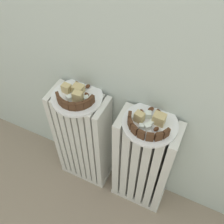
% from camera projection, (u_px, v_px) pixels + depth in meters
% --- Properties ---
extents(ground_plane, '(6.00, 6.00, 0.00)m').
position_uv_depth(ground_plane, '(90.00, 223.00, 1.44)').
color(ground_plane, gray).
extents(radiator_left, '(0.28, 0.15, 0.65)m').
position_uv_depth(radiator_left, '(83.00, 140.00, 1.41)').
color(radiator_left, silver).
rests_on(radiator_left, ground_plane).
extents(radiator_right, '(0.28, 0.15, 0.65)m').
position_uv_depth(radiator_right, '(143.00, 165.00, 1.31)').
color(radiator_right, silver).
rests_on(radiator_right, ground_plane).
extents(plate_left, '(0.23, 0.23, 0.01)m').
position_uv_depth(plate_left, '(77.00, 97.00, 1.15)').
color(plate_left, white).
rests_on(plate_left, radiator_left).
extents(plate_right, '(0.23, 0.23, 0.01)m').
position_uv_depth(plate_right, '(150.00, 124.00, 1.06)').
color(plate_right, white).
rests_on(plate_right, radiator_right).
extents(dark_cake_slice_left_0, '(0.03, 0.03, 0.04)m').
position_uv_depth(dark_cake_slice_left_0, '(58.00, 97.00, 1.11)').
color(dark_cake_slice_left_0, '#472B19').
rests_on(dark_cake_slice_left_0, plate_left).
extents(dark_cake_slice_left_1, '(0.03, 0.02, 0.04)m').
position_uv_depth(dark_cake_slice_left_1, '(61.00, 102.00, 1.09)').
color(dark_cake_slice_left_1, '#472B19').
rests_on(dark_cake_slice_left_1, plate_left).
extents(dark_cake_slice_left_2, '(0.03, 0.01, 0.04)m').
position_uv_depth(dark_cake_slice_left_2, '(66.00, 105.00, 1.08)').
color(dark_cake_slice_left_2, '#472B19').
rests_on(dark_cake_slice_left_2, plate_left).
extents(dark_cake_slice_left_3, '(0.03, 0.02, 0.04)m').
position_uv_depth(dark_cake_slice_left_3, '(72.00, 107.00, 1.08)').
color(dark_cake_slice_left_3, '#472B19').
rests_on(dark_cake_slice_left_3, plate_left).
extents(dark_cake_slice_left_4, '(0.03, 0.03, 0.04)m').
position_uv_depth(dark_cake_slice_left_4, '(80.00, 106.00, 1.08)').
color(dark_cake_slice_left_4, '#472B19').
rests_on(dark_cake_slice_left_4, plate_left).
extents(dark_cake_slice_left_5, '(0.03, 0.03, 0.04)m').
position_uv_depth(dark_cake_slice_left_5, '(86.00, 104.00, 1.09)').
color(dark_cake_slice_left_5, '#472B19').
rests_on(dark_cake_slice_left_5, plate_left).
extents(dark_cake_slice_left_6, '(0.02, 0.03, 0.04)m').
position_uv_depth(dark_cake_slice_left_6, '(91.00, 100.00, 1.10)').
color(dark_cake_slice_left_6, '#472B19').
rests_on(dark_cake_slice_left_6, plate_left).
extents(marble_cake_slice_left_0, '(0.05, 0.04, 0.04)m').
position_uv_depth(marble_cake_slice_left_0, '(78.00, 89.00, 1.15)').
color(marble_cake_slice_left_0, tan).
rests_on(marble_cake_slice_left_0, plate_left).
extents(marble_cake_slice_left_1, '(0.04, 0.03, 0.05)m').
position_uv_depth(marble_cake_slice_left_1, '(78.00, 97.00, 1.11)').
color(marble_cake_slice_left_1, tan).
rests_on(marble_cake_slice_left_1, plate_left).
extents(marble_cake_slice_left_2, '(0.04, 0.03, 0.04)m').
position_uv_depth(marble_cake_slice_left_2, '(67.00, 88.00, 1.15)').
color(marble_cake_slice_left_2, tan).
rests_on(marble_cake_slice_left_2, plate_left).
extents(turkish_delight_left_0, '(0.03, 0.03, 0.02)m').
position_uv_depth(turkish_delight_left_0, '(86.00, 98.00, 1.12)').
color(turkish_delight_left_0, white).
rests_on(turkish_delight_left_0, plate_left).
extents(turkish_delight_left_1, '(0.03, 0.03, 0.02)m').
position_uv_depth(turkish_delight_left_1, '(69.00, 98.00, 1.12)').
color(turkish_delight_left_1, white).
rests_on(turkish_delight_left_1, plate_left).
extents(medjool_date_left_0, '(0.03, 0.03, 0.02)m').
position_uv_depth(medjool_date_left_0, '(77.00, 83.00, 1.19)').
color(medjool_date_left_0, '#4C2814').
rests_on(medjool_date_left_0, plate_left).
extents(medjool_date_left_1, '(0.03, 0.02, 0.02)m').
position_uv_depth(medjool_date_left_1, '(87.00, 95.00, 1.14)').
color(medjool_date_left_1, '#4C2814').
rests_on(medjool_date_left_1, plate_left).
extents(medjool_date_left_2, '(0.02, 0.03, 0.02)m').
position_uv_depth(medjool_date_left_2, '(88.00, 86.00, 1.17)').
color(medjool_date_left_2, '#4C2814').
rests_on(medjool_date_left_2, plate_left).
extents(dark_cake_slice_right_0, '(0.02, 0.03, 0.04)m').
position_uv_depth(dark_cake_slice_right_0, '(130.00, 117.00, 1.04)').
color(dark_cake_slice_right_0, '#472B19').
rests_on(dark_cake_slice_right_0, plate_right).
extents(dark_cake_slice_right_1, '(0.03, 0.03, 0.04)m').
position_uv_depth(dark_cake_slice_right_1, '(130.00, 124.00, 1.02)').
color(dark_cake_slice_right_1, '#472B19').
rests_on(dark_cake_slice_right_1, plate_right).
extents(dark_cake_slice_right_2, '(0.03, 0.03, 0.04)m').
position_uv_depth(dark_cake_slice_right_2, '(134.00, 130.00, 1.00)').
color(dark_cake_slice_right_2, '#472B19').
rests_on(dark_cake_slice_right_2, plate_right).
extents(dark_cake_slice_right_3, '(0.03, 0.02, 0.04)m').
position_uv_depth(dark_cake_slice_right_3, '(141.00, 135.00, 0.99)').
color(dark_cake_slice_right_3, '#472B19').
rests_on(dark_cake_slice_right_3, plate_right).
extents(dark_cake_slice_right_4, '(0.03, 0.02, 0.04)m').
position_uv_depth(dark_cake_slice_right_4, '(150.00, 137.00, 0.98)').
color(dark_cake_slice_right_4, '#472B19').
rests_on(dark_cake_slice_right_4, plate_right).
extents(dark_cake_slice_right_5, '(0.03, 0.03, 0.04)m').
position_uv_depth(dark_cake_slice_right_5, '(159.00, 137.00, 0.98)').
color(dark_cake_slice_right_5, '#472B19').
rests_on(dark_cake_slice_right_5, plate_right).
extents(dark_cake_slice_right_6, '(0.03, 0.03, 0.04)m').
position_uv_depth(dark_cake_slice_right_6, '(166.00, 133.00, 0.99)').
color(dark_cake_slice_right_6, '#472B19').
rests_on(dark_cake_slice_right_6, plate_right).
extents(marble_cake_slice_right_0, '(0.04, 0.04, 0.05)m').
position_uv_depth(marble_cake_slice_right_0, '(139.00, 117.00, 1.04)').
color(marble_cake_slice_right_0, tan).
rests_on(marble_cake_slice_right_0, plate_right).
extents(marble_cake_slice_right_1, '(0.05, 0.04, 0.05)m').
position_uv_depth(marble_cake_slice_right_1, '(159.00, 119.00, 1.03)').
color(marble_cake_slice_right_1, tan).
rests_on(marble_cake_slice_right_1, plate_right).
extents(turkish_delight_right_0, '(0.02, 0.02, 0.02)m').
position_uv_depth(turkish_delight_right_0, '(151.00, 123.00, 1.04)').
color(turkish_delight_right_0, white).
rests_on(turkish_delight_right_0, plate_right).
extents(turkish_delight_right_1, '(0.02, 0.02, 0.02)m').
position_uv_depth(turkish_delight_right_1, '(141.00, 126.00, 1.03)').
color(turkish_delight_right_1, white).
rests_on(turkish_delight_right_1, plate_right).
extents(turkish_delight_right_2, '(0.03, 0.03, 0.02)m').
position_uv_depth(turkish_delight_right_2, '(147.00, 127.00, 1.02)').
color(turkish_delight_right_2, white).
rests_on(turkish_delight_right_2, plate_right).
extents(turkish_delight_right_3, '(0.03, 0.03, 0.02)m').
position_uv_depth(turkish_delight_right_3, '(148.00, 114.00, 1.06)').
color(turkish_delight_right_3, white).
rests_on(turkish_delight_right_3, plate_right).
extents(medjool_date_right_0, '(0.03, 0.03, 0.01)m').
position_uv_depth(medjool_date_right_0, '(142.00, 112.00, 1.08)').
color(medjool_date_right_0, '#4C2814').
rests_on(medjool_date_right_0, plate_right).
extents(medjool_date_right_1, '(0.03, 0.03, 0.01)m').
position_uv_depth(medjool_date_right_1, '(159.00, 111.00, 1.08)').
color(medjool_date_right_1, '#4C2814').
rests_on(medjool_date_right_1, plate_right).
extents(medjool_date_right_2, '(0.03, 0.03, 0.01)m').
position_uv_depth(medjool_date_right_2, '(151.00, 109.00, 1.09)').
color(medjool_date_right_2, '#4C2814').
rests_on(medjool_date_right_2, plate_right).
extents(medjool_date_right_3, '(0.03, 0.03, 0.02)m').
position_uv_depth(medjool_date_right_3, '(156.00, 129.00, 1.02)').
color(medjool_date_right_3, '#4C2814').
rests_on(medjool_date_right_3, plate_right).
extents(fork, '(0.04, 0.10, 0.00)m').
position_uv_depth(fork, '(154.00, 120.00, 1.06)').
color(fork, silver).
rests_on(fork, plate_right).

